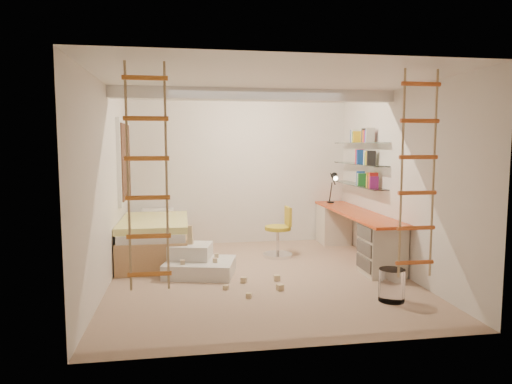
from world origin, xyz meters
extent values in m
plane|color=tan|center=(0.00, 0.00, 0.00)|extent=(4.50, 4.50, 0.00)
cube|color=white|center=(0.00, 0.30, 2.52)|extent=(4.00, 0.18, 0.16)
cube|color=white|center=(-1.97, 1.50, 1.55)|extent=(0.06, 1.15, 1.35)
cube|color=#4C2D1E|center=(-1.93, 1.50, 1.55)|extent=(0.02, 1.00, 1.20)
cylinder|color=white|center=(1.37, -1.22, 0.19)|extent=(0.30, 0.30, 0.38)
cube|color=#D24718|center=(1.72, 0.83, 0.73)|extent=(0.55, 2.80, 0.04)
cube|color=beige|center=(1.72, 1.93, 0.35)|extent=(0.52, 0.55, 0.71)
cube|color=beige|center=(1.72, -0.17, 0.35)|extent=(0.52, 0.55, 0.71)
cube|color=#4C4742|center=(1.45, -0.17, 0.61)|extent=(0.02, 0.50, 0.18)
cube|color=#4C4742|center=(1.45, -0.17, 0.39)|extent=(0.02, 0.50, 0.18)
cube|color=#4C4742|center=(1.45, -0.17, 0.17)|extent=(0.02, 0.50, 0.18)
cube|color=white|center=(1.87, 1.13, 1.15)|extent=(0.25, 1.80, 0.01)
cube|color=white|center=(1.87, 1.13, 1.50)|extent=(0.25, 1.80, 0.01)
cube|color=white|center=(1.87, 1.13, 1.85)|extent=(0.25, 1.80, 0.01)
cube|color=#AD7F51|center=(-1.48, 1.23, 0.23)|extent=(1.00, 2.00, 0.45)
cube|color=white|center=(-1.48, 1.23, 0.51)|extent=(0.95, 1.95, 0.12)
cube|color=yellow|center=(-1.48, 1.08, 0.62)|extent=(1.02, 1.60, 0.10)
cube|color=white|center=(-1.48, 2.03, 0.63)|extent=(0.55, 0.35, 0.12)
cylinder|color=black|center=(1.67, 1.98, 0.76)|extent=(0.14, 0.14, 0.02)
cylinder|color=black|center=(1.67, 1.98, 0.95)|extent=(0.02, 0.15, 0.36)
cylinder|color=black|center=(1.67, 1.88, 1.20)|extent=(0.02, 0.27, 0.20)
cone|color=black|center=(1.67, 1.76, 1.25)|extent=(0.12, 0.14, 0.15)
cylinder|color=#FFEABF|center=(1.67, 1.72, 1.22)|extent=(0.08, 0.04, 0.08)
cylinder|color=gold|center=(0.48, 1.06, 0.47)|extent=(0.44, 0.44, 0.06)
cube|color=gold|center=(0.65, 1.07, 0.66)|extent=(0.05, 0.32, 0.30)
cylinder|color=silver|center=(0.48, 1.06, 0.26)|extent=(0.05, 0.05, 0.42)
cylinder|color=silver|center=(0.48, 1.06, 0.03)|extent=(0.50, 0.50, 0.05)
cube|color=silver|center=(-0.81, 0.22, 0.10)|extent=(1.08, 0.92, 0.21)
cube|color=silver|center=(-0.94, 0.35, 0.31)|extent=(0.66, 0.59, 0.21)
cube|color=#CCB284|center=(-0.94, 0.35, 0.46)|extent=(0.10, 0.10, 0.08)
cube|color=#CCB284|center=(-0.94, 0.35, 0.53)|extent=(0.08, 0.08, 0.07)
cube|color=#CCB284|center=(-0.94, 0.35, 0.63)|extent=(0.07, 0.07, 0.12)
cube|color=#CCB284|center=(-0.61, 0.07, 0.24)|extent=(0.06, 0.06, 0.06)
cube|color=#CCB284|center=(-0.57, 0.34, 0.24)|extent=(0.06, 0.06, 0.06)
cube|color=#CCB284|center=(-1.05, 0.04, 0.24)|extent=(0.06, 0.06, 0.06)
cube|color=#CCB284|center=(0.20, -0.22, 0.04)|extent=(0.07, 0.07, 0.07)
cube|color=#CCB284|center=(-0.27, -0.85, 0.04)|extent=(0.07, 0.07, 0.07)
cube|color=#CCB284|center=(0.16, -0.63, 0.04)|extent=(0.07, 0.07, 0.07)
cube|color=#CCB284|center=(-0.51, -0.50, 0.04)|extent=(0.07, 0.07, 0.07)
cube|color=#CCB284|center=(-0.25, -0.24, 0.04)|extent=(0.07, 0.07, 0.07)
cube|color=#8C1E7F|center=(1.87, 1.13, 1.27)|extent=(0.14, 0.58, 0.22)
cube|color=red|center=(1.87, 1.13, 1.62)|extent=(0.14, 0.52, 0.22)
cube|color=orange|center=(1.87, 1.13, 1.97)|extent=(0.14, 0.70, 0.22)
camera|label=1|loc=(-1.02, -6.08, 1.83)|focal=32.00mm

